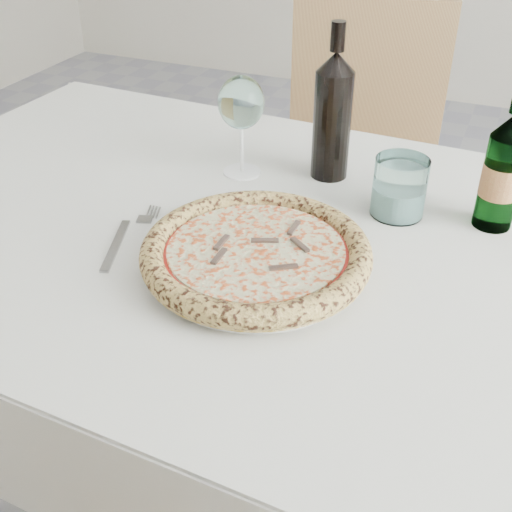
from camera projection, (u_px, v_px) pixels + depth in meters
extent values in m
cube|color=olive|center=(280.00, 248.00, 1.02)|extent=(1.50, 0.90, 0.04)
cube|color=silver|center=(281.00, 236.00, 1.01)|extent=(1.57, 0.96, 0.01)
cube|color=silver|center=(353.00, 180.00, 1.42)|extent=(1.53, 0.01, 0.22)
cylinder|color=olive|center=(92.00, 245.00, 1.72)|extent=(0.06, 0.06, 0.71)
cube|color=olive|center=(358.00, 199.00, 1.74)|extent=(0.51, 0.51, 0.04)
cube|color=olive|center=(368.00, 86.00, 1.76)|extent=(0.42, 0.14, 0.46)
cylinder|color=olive|center=(411.00, 242.00, 2.00)|extent=(0.04, 0.04, 0.43)
cylinder|color=olive|center=(417.00, 314.00, 1.70)|extent=(0.04, 0.04, 0.43)
cylinder|color=olive|center=(296.00, 232.00, 2.04)|extent=(0.04, 0.04, 0.43)
cylinder|color=olive|center=(282.00, 301.00, 1.75)|extent=(0.04, 0.04, 0.43)
cylinder|color=white|center=(256.00, 263.00, 0.93)|extent=(0.30, 0.30, 0.01)
torus|color=white|center=(256.00, 261.00, 0.92)|extent=(0.30, 0.30, 0.01)
cylinder|color=tan|center=(256.00, 256.00, 0.92)|extent=(0.32, 0.32, 0.01)
torus|color=tan|center=(256.00, 251.00, 0.92)|extent=(0.33, 0.33, 0.03)
cylinder|color=red|center=(256.00, 251.00, 0.92)|extent=(0.28, 0.28, 0.00)
cylinder|color=beige|center=(256.00, 250.00, 0.91)|extent=(0.25, 0.25, 0.00)
cube|color=brown|center=(277.00, 252.00, 0.90)|extent=(0.04, 0.01, 0.00)
cube|color=brown|center=(284.00, 235.00, 0.94)|extent=(0.03, 0.04, 0.00)
cube|color=brown|center=(250.00, 221.00, 0.97)|extent=(0.03, 0.04, 0.00)
cube|color=brown|center=(232.00, 241.00, 0.92)|extent=(0.04, 0.01, 0.00)
cube|color=brown|center=(222.00, 261.00, 0.88)|extent=(0.03, 0.04, 0.00)
cube|color=brown|center=(263.00, 279.00, 0.85)|extent=(0.03, 0.04, 0.00)
cube|color=#969696|center=(116.00, 245.00, 0.98)|extent=(0.06, 0.14, 0.00)
cube|color=#969696|center=(145.00, 219.00, 1.04)|extent=(0.03, 0.03, 0.00)
cylinder|color=#969696|center=(149.00, 210.00, 1.07)|extent=(0.00, 0.03, 0.00)
cylinder|color=#969696|center=(152.00, 211.00, 1.07)|extent=(0.00, 0.03, 0.00)
cylinder|color=#969696|center=(155.00, 212.00, 1.06)|extent=(0.00, 0.03, 0.00)
cylinder|color=#969696|center=(159.00, 212.00, 1.06)|extent=(0.00, 0.03, 0.00)
cylinder|color=white|center=(242.00, 172.00, 1.19)|extent=(0.07, 0.07, 0.00)
cylinder|color=white|center=(242.00, 148.00, 1.16)|extent=(0.01, 0.01, 0.09)
ellipsoid|color=silver|center=(241.00, 103.00, 1.11)|extent=(0.08, 0.08, 0.09)
cylinder|color=silver|center=(399.00, 187.00, 1.04)|extent=(0.09, 0.09, 0.10)
cylinder|color=silver|center=(398.00, 200.00, 1.05)|extent=(0.08, 0.08, 0.05)
cylinder|color=#2B6032|center=(500.00, 183.00, 0.99)|extent=(0.06, 0.06, 0.15)
cylinder|color=tan|center=(501.00, 180.00, 0.99)|extent=(0.06, 0.06, 0.05)
cylinder|color=black|center=(332.00, 126.00, 1.13)|extent=(0.07, 0.07, 0.19)
cone|color=black|center=(336.00, 62.00, 1.07)|extent=(0.07, 0.07, 0.03)
cylinder|color=black|center=(338.00, 36.00, 1.04)|extent=(0.02, 0.02, 0.05)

